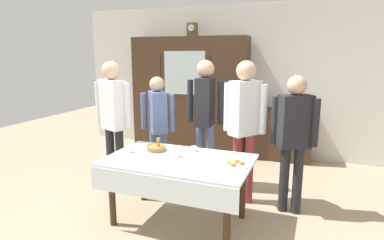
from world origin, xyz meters
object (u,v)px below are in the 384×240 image
at_px(spoon_back_edge, 215,166).
at_px(person_behind_table_right, 205,110).
at_px(dining_table, 177,169).
at_px(book_stack, 284,106).
at_px(person_near_right_end, 158,120).
at_px(tea_cup_near_left, 129,150).
at_px(pastry_plate, 236,164).
at_px(person_behind_table_left, 113,113).
at_px(bread_basket, 156,148).
at_px(spoon_mid_left, 140,161).
at_px(mantel_clock, 192,30).
at_px(person_beside_shelf, 294,132).
at_px(spoon_center, 151,156).
at_px(wall_cabinet, 189,95).
at_px(person_by_cabinet, 245,118).
at_px(tea_cup_back_edge, 177,155).
at_px(tea_cup_center, 194,149).
at_px(bookshelf_low, 282,135).

distance_m(spoon_back_edge, person_behind_table_right, 1.31).
relative_size(dining_table, book_stack, 7.99).
relative_size(person_near_right_end, person_behind_table_right, 0.87).
distance_m(tea_cup_near_left, pastry_plate, 1.24).
relative_size(spoon_back_edge, person_behind_table_left, 0.07).
relative_size(bread_basket, spoon_mid_left, 2.02).
bearing_deg(mantel_clock, bread_basket, -78.73).
bearing_deg(pastry_plate, bread_basket, 170.96).
relative_size(book_stack, person_beside_shelf, 0.12).
relative_size(bread_basket, pastry_plate, 0.86).
bearing_deg(book_stack, spoon_center, -113.60).
bearing_deg(spoon_mid_left, wall_cabinet, 101.34).
height_order(spoon_mid_left, person_by_cabinet, person_by_cabinet).
height_order(dining_table, tea_cup_near_left, tea_cup_near_left).
xyz_separation_m(person_behind_table_right, person_behind_table_left, (-1.06, -0.62, -0.01)).
relative_size(dining_table, pastry_plate, 5.58).
xyz_separation_m(tea_cup_back_edge, tea_cup_center, (0.10, 0.26, 0.00)).
relative_size(bookshelf_low, tea_cup_center, 7.58).
height_order(wall_cabinet, book_stack, wall_cabinet).
distance_m(book_stack, person_behind_table_left, 2.91).
height_order(wall_cabinet, person_near_right_end, wall_cabinet).
bearing_deg(mantel_clock, person_by_cabinet, -52.52).
distance_m(bread_basket, person_near_right_end, 0.81).
relative_size(tea_cup_near_left, bread_basket, 0.54).
relative_size(book_stack, person_behind_table_right, 0.11).
bearing_deg(tea_cup_center, spoon_center, -139.48).
height_order(wall_cabinet, bread_basket, wall_cabinet).
bearing_deg(person_behind_table_left, spoon_mid_left, -41.10).
relative_size(person_beside_shelf, person_by_cabinet, 0.91).
bearing_deg(person_beside_shelf, wall_cabinet, 137.33).
distance_m(book_stack, spoon_back_edge, 2.72).
xyz_separation_m(spoon_back_edge, person_beside_shelf, (0.69, 0.77, 0.24)).
bearing_deg(bread_basket, tea_cup_near_left, -142.49).
distance_m(spoon_center, spoon_mid_left, 0.21).
bearing_deg(tea_cup_near_left, person_behind_table_left, 138.10).
height_order(tea_cup_back_edge, person_near_right_end, person_near_right_end).
relative_size(wall_cabinet, book_stack, 11.12).
distance_m(spoon_center, person_beside_shelf, 1.63).
height_order(dining_table, person_beside_shelf, person_beside_shelf).
bearing_deg(wall_cabinet, spoon_back_edge, -63.13).
relative_size(wall_cabinet, person_by_cabinet, 1.23).
bearing_deg(tea_cup_center, person_behind_table_left, 172.35).
distance_m(person_near_right_end, person_by_cabinet, 1.28).
height_order(wall_cabinet, tea_cup_near_left, wall_cabinet).
bearing_deg(spoon_center, wall_cabinet, 102.66).
bearing_deg(spoon_back_edge, mantel_clock, 115.80).
xyz_separation_m(tea_cup_center, spoon_center, (-0.38, -0.33, -0.02)).
xyz_separation_m(dining_table, person_behind_table_right, (-0.07, 1.11, 0.45)).
distance_m(tea_cup_back_edge, person_beside_shelf, 1.35).
relative_size(bread_basket, person_behind_table_left, 0.14).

